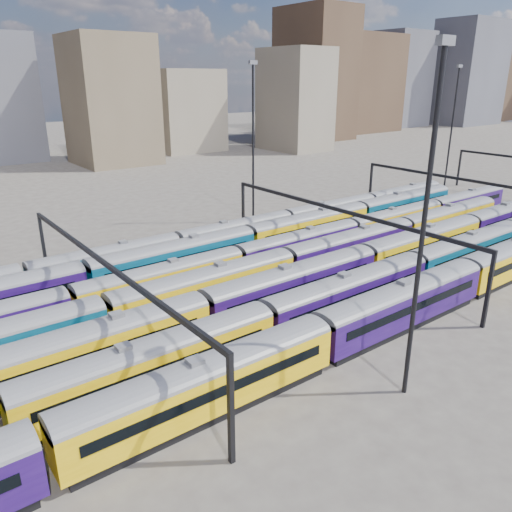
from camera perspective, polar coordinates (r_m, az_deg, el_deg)
ground at (r=58.44m, az=2.16°, el=-3.62°), size 500.00×500.00×0.00m
rake_0 at (r=42.64m, az=7.27°, el=-8.83°), size 133.63×3.26×5.50m
rake_1 at (r=44.84m, az=1.01°, el=-7.25°), size 130.48×3.18×5.36m
rake_2 at (r=52.90m, az=4.35°, el=-2.84°), size 111.88×3.27×5.53m
rake_3 at (r=52.36m, az=-5.69°, el=-3.21°), size 109.28×3.20×5.40m
rake_4 at (r=60.19m, az=-2.13°, el=-0.26°), size 119.84×2.92×4.92m
rake_5 at (r=61.31m, az=-9.21°, el=0.15°), size 110.42×3.23×5.45m
rake_6 at (r=66.95m, az=-9.00°, el=1.50°), size 114.73×2.80×4.70m
gantry_1 at (r=46.63m, az=-17.08°, el=-1.73°), size 0.35×40.35×8.03m
gantry_2 at (r=62.71m, az=9.33°, el=4.35°), size 0.35×40.35×8.03m
gantry_3 at (r=86.55m, az=23.31°, el=7.25°), size 0.35×40.35×8.03m
mast_2 at (r=36.25m, az=18.69°, el=3.98°), size 1.40×0.50×25.60m
mast_3 at (r=82.30m, az=-0.34°, el=13.34°), size 1.40×0.50×25.60m
mast_5 at (r=117.03m, az=21.53°, el=13.94°), size 1.40×0.50×25.60m
skyline at (r=202.34m, az=6.35°, el=18.99°), size 399.22×60.48×50.03m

